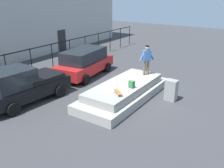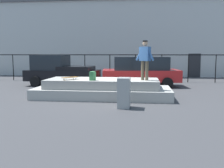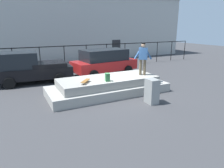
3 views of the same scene
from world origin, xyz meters
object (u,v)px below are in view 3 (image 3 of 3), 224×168
object	(u,v)px
backpack	(107,77)
car_red_hatchback_mid	(104,61)
skateboarder	(143,56)
car_black_pickup_near	(31,68)
utility_box	(152,91)
skateboard	(86,81)

from	to	relation	value
backpack	car_red_hatchback_mid	bearing A→B (deg)	-11.08
skateboarder	backpack	world-z (taller)	skateboarder
skateboarder	car_black_pickup_near	world-z (taller)	skateboarder
backpack	utility_box	xyz separation A→B (m)	(1.48, -1.55, -0.48)
car_black_pickup_near	car_red_hatchback_mid	size ratio (longest dim) A/B	0.95
backpack	utility_box	distance (m)	2.20
skateboarder	car_red_hatchback_mid	xyz separation A→B (m)	(-0.19, 4.52, -0.90)
skateboarder	car_black_pickup_near	bearing A→B (deg)	140.29
backpack	car_red_hatchback_mid	distance (m)	5.27
skateboard	car_black_pickup_near	bearing A→B (deg)	112.93
car_black_pickup_near	car_red_hatchback_mid	xyz separation A→B (m)	(5.04, 0.18, 0.02)
skateboard	car_red_hatchback_mid	world-z (taller)	car_red_hatchback_mid
backpack	car_red_hatchback_mid	xyz separation A→B (m)	(2.07, 4.85, -0.09)
skateboarder	skateboard	size ratio (longest dim) A/B	2.39
skateboarder	car_red_hatchback_mid	world-z (taller)	skateboarder
car_black_pickup_near	utility_box	xyz separation A→B (m)	(4.45, -6.22, -0.37)
backpack	car_black_pickup_near	bearing A→B (deg)	44.46
skateboard	utility_box	bearing A→B (deg)	-33.85
backpack	car_red_hatchback_mid	world-z (taller)	car_red_hatchback_mid
skateboard	utility_box	xyz separation A→B (m)	(2.54, -1.70, -0.39)
backpack	utility_box	world-z (taller)	backpack
skateboard	car_black_pickup_near	world-z (taller)	car_black_pickup_near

